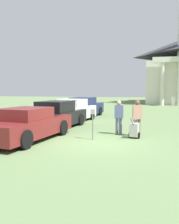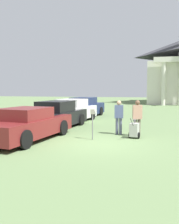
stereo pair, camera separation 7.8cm
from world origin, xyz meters
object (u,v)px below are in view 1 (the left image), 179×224
parked_car_black (57,116)px  equipment_cart (134,130)px  parking_meter (93,118)px  parked_car_white (72,111)px  parked_car_navy (84,108)px  person_supervisor (137,116)px  person_worker (119,115)px  parked_car_maroon (28,125)px

parked_car_black → equipment_cart: parked_car_black is taller
parked_car_black → parking_meter: parked_car_black is taller
parked_car_white → parking_meter: size_ratio=3.59×
parked_car_white → parked_car_navy: parked_car_navy is taller
parked_car_white → person_supervisor: (4.58, -4.41, 0.24)m
person_worker → person_supervisor: 0.95m
parked_car_black → parked_car_white: 2.92m
parked_car_maroon → person_worker: person_worker is taller
parking_meter → person_supervisor: person_supervisor is taller
parking_meter → equipment_cart: bearing=24.2°
parking_meter → person_worker: size_ratio=0.81×
person_worker → parked_car_navy: bearing=-70.2°
parked_car_black → parked_car_navy: parked_car_navy is taller
equipment_cart → parked_car_white: bearing=142.3°
parked_car_black → parked_car_white: parked_car_white is taller
parked_car_black → person_worker: size_ratio=2.96×
parked_car_white → person_supervisor: person_supervisor is taller
person_worker → equipment_cart: person_worker is taller
parked_car_white → parking_meter: parked_car_white is taller
person_supervisor → equipment_cart: bearing=63.5°
parked_car_white → equipment_cart: size_ratio=4.79×
parked_car_black → parked_car_maroon: bearing=-83.3°
parking_meter → equipment_cart: 2.00m
person_worker → person_supervisor: person_supervisor is taller
person_supervisor → parked_car_white: bearing=-58.9°
parked_car_navy → equipment_cart: parked_car_navy is taller
parked_car_maroon → parking_meter: (2.73, 0.70, 0.27)m
parked_car_navy → parking_meter: parked_car_navy is taller
parked_car_black → equipment_cart: (4.48, -1.96, -0.32)m
person_worker → equipment_cart: bearing=128.7°
parked_car_black → parked_car_white: bearing=96.6°
parked_car_navy → parked_car_maroon: bearing=-83.4°
person_worker → parked_car_white: bearing=-55.7°
parked_car_black → parked_car_white: (0.00, 2.92, 0.02)m
parked_car_maroon → parked_car_black: parked_car_black is taller
parked_car_navy → person_supervisor: person_supervisor is taller
parked_car_maroon → person_worker: bearing=38.2°
parked_car_white → equipment_cart: 6.63m
parked_car_white → parked_car_maroon: bearing=-83.4°
parked_car_maroon → parking_meter: size_ratio=3.81×
parked_car_maroon → parked_car_black: size_ratio=1.04×
parked_car_navy → person_supervisor: (4.58, -7.42, 0.24)m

